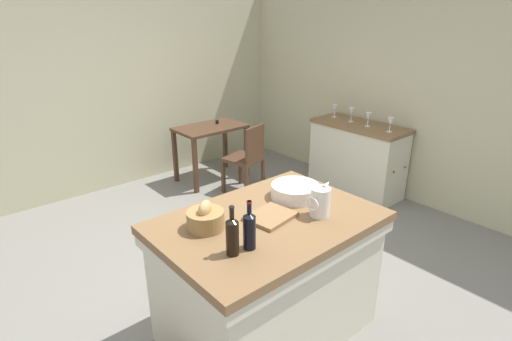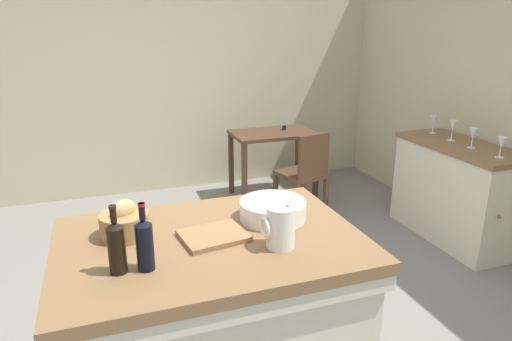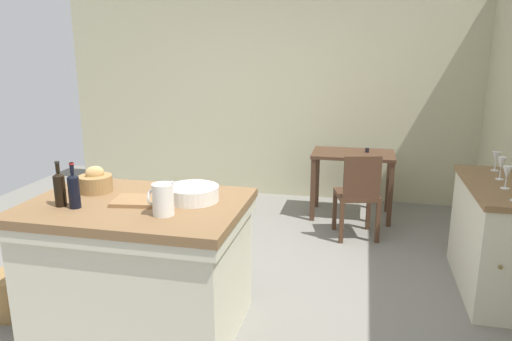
{
  "view_description": "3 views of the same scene",
  "coord_description": "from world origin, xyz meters",
  "px_view_note": "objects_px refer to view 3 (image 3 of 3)",
  "views": [
    {
      "loc": [
        -1.8,
        -2.38,
        2.15
      ],
      "look_at": [
        0.48,
        0.26,
        0.77
      ],
      "focal_mm": 28.3,
      "sensor_mm": 36.0,
      "label": 1
    },
    {
      "loc": [
        -0.67,
        -2.58,
        1.88
      ],
      "look_at": [
        0.37,
        0.4,
        0.84
      ],
      "focal_mm": 31.77,
      "sensor_mm": 36.0,
      "label": 2
    },
    {
      "loc": [
        1.19,
        -3.44,
        1.9
      ],
      "look_at": [
        0.33,
        0.41,
        0.87
      ],
      "focal_mm": 33.78,
      "sensor_mm": 36.0,
      "label": 3
    }
  ],
  "objects_px": {
    "wine_bottle_dark": "(74,190)",
    "wine_glass_middle": "(501,164)",
    "wine_bottle_amber": "(60,188)",
    "wine_glass_left": "(507,173)",
    "wine_glass_right": "(496,158)",
    "side_cabinet": "(497,238)",
    "pitcher": "(163,199)",
    "wooden_chair": "(358,193)",
    "writing_desk": "(353,163)",
    "cutting_board": "(137,201)",
    "wash_bowl": "(193,193)",
    "island_table": "(139,261)",
    "wicker_hamper": "(16,293)",
    "bread_basket": "(96,182)"
  },
  "relations": [
    {
      "from": "wine_glass_middle",
      "to": "wine_bottle_amber",
      "type": "bearing_deg",
      "value": -154.44
    },
    {
      "from": "wooden_chair",
      "to": "wine_glass_middle",
      "type": "relative_size",
      "value": 4.9
    },
    {
      "from": "wash_bowl",
      "to": "wine_bottle_amber",
      "type": "bearing_deg",
      "value": -159.92
    },
    {
      "from": "side_cabinet",
      "to": "pitcher",
      "type": "height_order",
      "value": "pitcher"
    },
    {
      "from": "cutting_board",
      "to": "wine_bottle_amber",
      "type": "bearing_deg",
      "value": -158.79
    },
    {
      "from": "wash_bowl",
      "to": "wine_bottle_dark",
      "type": "relative_size",
      "value": 1.17
    },
    {
      "from": "wooden_chair",
      "to": "wine_glass_right",
      "type": "distance_m",
      "value": 1.3
    },
    {
      "from": "wine_bottle_amber",
      "to": "wine_glass_right",
      "type": "bearing_deg",
      "value": 29.64
    },
    {
      "from": "wooden_chair",
      "to": "cutting_board",
      "type": "bearing_deg",
      "value": -125.85
    },
    {
      "from": "side_cabinet",
      "to": "wine_bottle_dark",
      "type": "distance_m",
      "value": 3.14
    },
    {
      "from": "wine_bottle_dark",
      "to": "wine_bottle_amber",
      "type": "bearing_deg",
      "value": 173.25
    },
    {
      "from": "wash_bowl",
      "to": "wine_bottle_dark",
      "type": "bearing_deg",
      "value": -156.07
    },
    {
      "from": "side_cabinet",
      "to": "cutting_board",
      "type": "height_order",
      "value": "cutting_board"
    },
    {
      "from": "island_table",
      "to": "wine_glass_middle",
      "type": "xyz_separation_m",
      "value": [
        2.5,
        1.22,
        0.52
      ]
    },
    {
      "from": "wooden_chair",
      "to": "pitcher",
      "type": "relative_size",
      "value": 3.73
    },
    {
      "from": "side_cabinet",
      "to": "bread_basket",
      "type": "height_order",
      "value": "bread_basket"
    },
    {
      "from": "wine_glass_left",
      "to": "wooden_chair",
      "type": "bearing_deg",
      "value": 137.13
    },
    {
      "from": "side_cabinet",
      "to": "writing_desk",
      "type": "distance_m",
      "value": 1.92
    },
    {
      "from": "wine_glass_middle",
      "to": "side_cabinet",
      "type": "bearing_deg",
      "value": -90.62
    },
    {
      "from": "writing_desk",
      "to": "bread_basket",
      "type": "xyz_separation_m",
      "value": [
        -1.72,
        -2.44,
        0.35
      ]
    },
    {
      "from": "bread_basket",
      "to": "island_table",
      "type": "bearing_deg",
      "value": -22.9
    },
    {
      "from": "wicker_hamper",
      "to": "wine_bottle_amber",
      "type": "bearing_deg",
      "value": -13.53
    },
    {
      "from": "wash_bowl",
      "to": "wine_bottle_dark",
      "type": "distance_m",
      "value": 0.74
    },
    {
      "from": "island_table",
      "to": "wine_glass_right",
      "type": "bearing_deg",
      "value": 30.77
    },
    {
      "from": "pitcher",
      "to": "cutting_board",
      "type": "relative_size",
      "value": 0.8
    },
    {
      "from": "wine_glass_middle",
      "to": "bread_basket",
      "type": "bearing_deg",
      "value": -159.68
    },
    {
      "from": "cutting_board",
      "to": "wine_glass_left",
      "type": "xyz_separation_m",
      "value": [
        2.46,
        0.97,
        0.08
      ]
    },
    {
      "from": "wine_bottle_dark",
      "to": "wine_glass_middle",
      "type": "distance_m",
      "value": 3.15
    },
    {
      "from": "wash_bowl",
      "to": "wine_glass_right",
      "type": "relative_size",
      "value": 2.11
    },
    {
      "from": "writing_desk",
      "to": "wine_glass_right",
      "type": "distance_m",
      "value": 1.66
    },
    {
      "from": "wine_glass_right",
      "to": "wine_bottle_amber",
      "type": "bearing_deg",
      "value": -150.36
    },
    {
      "from": "side_cabinet",
      "to": "wicker_hamper",
      "type": "relative_size",
      "value": 3.31
    },
    {
      "from": "cutting_board",
      "to": "wine_bottle_amber",
      "type": "distance_m",
      "value": 0.48
    },
    {
      "from": "writing_desk",
      "to": "wine_glass_middle",
      "type": "bearing_deg",
      "value": -49.94
    },
    {
      "from": "cutting_board",
      "to": "wicker_hamper",
      "type": "bearing_deg",
      "value": -177.83
    },
    {
      "from": "cutting_board",
      "to": "wine_glass_right",
      "type": "bearing_deg",
      "value": 31.0
    },
    {
      "from": "wine_glass_left",
      "to": "wine_glass_right",
      "type": "height_order",
      "value": "wine_glass_left"
    },
    {
      "from": "writing_desk",
      "to": "wicker_hamper",
      "type": "relative_size",
      "value": 2.51
    },
    {
      "from": "side_cabinet",
      "to": "wine_bottle_dark",
      "type": "height_order",
      "value": "wine_bottle_dark"
    },
    {
      "from": "wine_bottle_amber",
      "to": "wooden_chair",
      "type": "bearing_deg",
      "value": 48.91
    },
    {
      "from": "wooden_chair",
      "to": "pitcher",
      "type": "height_order",
      "value": "pitcher"
    },
    {
      "from": "island_table",
      "to": "wooden_chair",
      "type": "height_order",
      "value": "island_table"
    },
    {
      "from": "wooden_chair",
      "to": "pitcher",
      "type": "bearing_deg",
      "value": -118.22
    },
    {
      "from": "cutting_board",
      "to": "writing_desk",
      "type": "bearing_deg",
      "value": 63.05
    },
    {
      "from": "pitcher",
      "to": "writing_desk",
      "type": "bearing_deg",
      "value": 69.15
    },
    {
      "from": "wooden_chair",
      "to": "wicker_hamper",
      "type": "distance_m",
      "value": 3.13
    },
    {
      "from": "wine_bottle_dark",
      "to": "wine_bottle_amber",
      "type": "height_order",
      "value": "same"
    },
    {
      "from": "wine_bottle_dark",
      "to": "wine_glass_right",
      "type": "xyz_separation_m",
      "value": [
        2.85,
        1.69,
        -0.03
      ]
    },
    {
      "from": "side_cabinet",
      "to": "writing_desk",
      "type": "bearing_deg",
      "value": 127.31
    },
    {
      "from": "island_table",
      "to": "writing_desk",
      "type": "relative_size",
      "value": 1.58
    }
  ]
}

